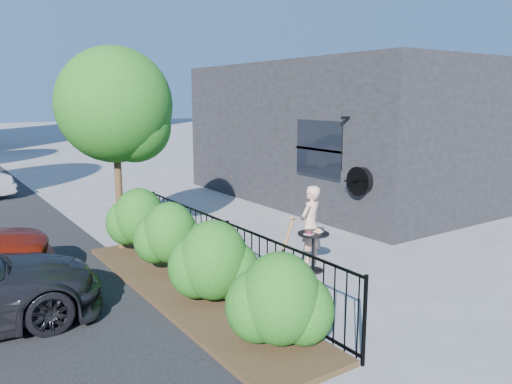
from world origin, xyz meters
TOP-DOWN VIEW (x-y plane):
  - ground at (0.00, 0.00)m, footprint 120.00×120.00m
  - shop_building at (5.50, 4.50)m, footprint 6.22×9.00m
  - fence at (-1.50, 0.00)m, footprint 0.05×6.05m
  - planting_bed at (-2.20, 0.00)m, footprint 1.30×6.00m
  - shrubs at (-2.10, 0.10)m, footprint 1.10×5.60m
  - patio_tree at (-2.24, 2.76)m, footprint 2.20×2.20m
  - cafe_table at (0.11, -0.25)m, footprint 0.56×0.56m
  - woman at (0.37, 0.15)m, footprint 0.62×0.51m
  - shovel at (-1.25, -1.06)m, footprint 0.50×0.18m

SIDE VIEW (x-z plane):
  - ground at x=0.00m, z-range 0.00..0.00m
  - planting_bed at x=-2.20m, z-range 0.00..0.08m
  - cafe_table at x=0.11m, z-range 0.11..0.86m
  - fence at x=-1.50m, z-range 0.01..1.11m
  - shovel at x=-1.25m, z-range -0.08..1.27m
  - shrubs at x=-2.10m, z-range 0.08..1.32m
  - woman at x=0.37m, z-range 0.00..1.46m
  - shop_building at x=5.50m, z-range 0.00..4.00m
  - patio_tree at x=-2.24m, z-range 0.79..4.73m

